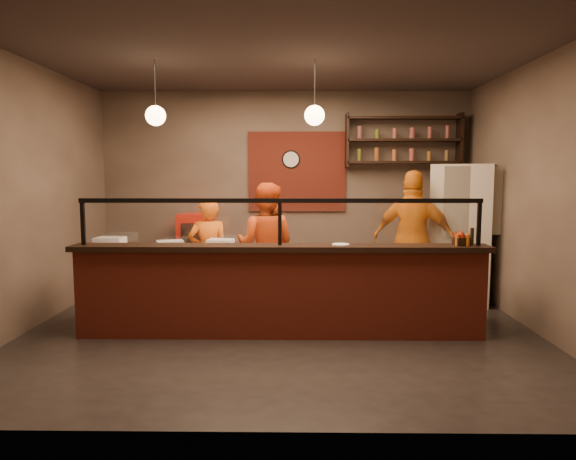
{
  "coord_description": "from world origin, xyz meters",
  "views": [
    {
      "loc": [
        0.17,
        -6.01,
        1.84
      ],
      "look_at": [
        0.08,
        0.3,
        1.17
      ],
      "focal_mm": 32.0,
      "sensor_mm": 36.0,
      "label": 1
    }
  ],
  "objects_px": {
    "fridge": "(462,234)",
    "pepper_mill": "(472,236)",
    "cook_left": "(209,254)",
    "cook_mid": "(266,245)",
    "red_cooler": "(196,252)",
    "cook_right": "(413,239)",
    "condiment_caddy": "(461,241)",
    "wall_clock": "(291,159)",
    "pizza_dough": "(310,253)"
  },
  "relations": [
    {
      "from": "fridge",
      "to": "pepper_mill",
      "type": "xyz_separation_m",
      "value": [
        -0.43,
        -1.65,
        0.16
      ]
    },
    {
      "from": "cook_left",
      "to": "cook_mid",
      "type": "height_order",
      "value": "cook_mid"
    },
    {
      "from": "fridge",
      "to": "red_cooler",
      "type": "height_order",
      "value": "fridge"
    },
    {
      "from": "cook_right",
      "to": "fridge",
      "type": "distance_m",
      "value": 0.82
    },
    {
      "from": "fridge",
      "to": "condiment_caddy",
      "type": "bearing_deg",
      "value": -85.26
    },
    {
      "from": "wall_clock",
      "to": "pepper_mill",
      "type": "distance_m",
      "value": 3.52
    },
    {
      "from": "cook_left",
      "to": "pepper_mill",
      "type": "bearing_deg",
      "value": 145.04
    },
    {
      "from": "cook_mid",
      "to": "pepper_mill",
      "type": "distance_m",
      "value": 2.75
    },
    {
      "from": "cook_right",
      "to": "red_cooler",
      "type": "xyz_separation_m",
      "value": [
        -3.26,
        1.01,
        -0.34
      ]
    },
    {
      "from": "cook_left",
      "to": "fridge",
      "type": "height_order",
      "value": "fridge"
    },
    {
      "from": "pizza_dough",
      "to": "wall_clock",
      "type": "bearing_deg",
      "value": 96.33
    },
    {
      "from": "fridge",
      "to": "condiment_caddy",
      "type": "relative_size",
      "value": 12.35
    },
    {
      "from": "fridge",
      "to": "pizza_dough",
      "type": "xyz_separation_m",
      "value": [
        -2.24,
        -1.28,
        -0.09
      ]
    },
    {
      "from": "cook_mid",
      "to": "cook_right",
      "type": "bearing_deg",
      "value": -164.55
    },
    {
      "from": "cook_mid",
      "to": "pepper_mill",
      "type": "relative_size",
      "value": 9.26
    },
    {
      "from": "cook_left",
      "to": "fridge",
      "type": "bearing_deg",
      "value": 172.77
    },
    {
      "from": "cook_right",
      "to": "fridge",
      "type": "relative_size",
      "value": 0.96
    },
    {
      "from": "pepper_mill",
      "to": "condiment_caddy",
      "type": "bearing_deg",
      "value": -149.81
    },
    {
      "from": "wall_clock",
      "to": "cook_mid",
      "type": "height_order",
      "value": "wall_clock"
    },
    {
      "from": "condiment_caddy",
      "to": "pepper_mill",
      "type": "xyz_separation_m",
      "value": [
        0.14,
        0.08,
        0.05
      ]
    },
    {
      "from": "fridge",
      "to": "pepper_mill",
      "type": "bearing_deg",
      "value": -81.54
    },
    {
      "from": "wall_clock",
      "to": "red_cooler",
      "type": "relative_size",
      "value": 0.24
    },
    {
      "from": "wall_clock",
      "to": "cook_right",
      "type": "distance_m",
      "value": 2.46
    },
    {
      "from": "cook_mid",
      "to": "cook_left",
      "type": "bearing_deg",
      "value": 21.49
    },
    {
      "from": "cook_mid",
      "to": "red_cooler",
      "type": "bearing_deg",
      "value": -29.9
    },
    {
      "from": "cook_mid",
      "to": "condiment_caddy",
      "type": "height_order",
      "value": "cook_mid"
    },
    {
      "from": "cook_right",
      "to": "pizza_dough",
      "type": "relative_size",
      "value": 4.08
    },
    {
      "from": "fridge",
      "to": "red_cooler",
      "type": "distance_m",
      "value": 4.11
    },
    {
      "from": "cook_left",
      "to": "cook_mid",
      "type": "relative_size",
      "value": 0.88
    },
    {
      "from": "red_cooler",
      "to": "cook_left",
      "type": "bearing_deg",
      "value": -69.58
    },
    {
      "from": "pepper_mill",
      "to": "wall_clock",
      "type": "bearing_deg",
      "value": 127.74
    },
    {
      "from": "cook_left",
      "to": "cook_right",
      "type": "bearing_deg",
      "value": 169.13
    },
    {
      "from": "cook_left",
      "to": "wall_clock",
      "type": "bearing_deg",
      "value": -141.34
    },
    {
      "from": "cook_left",
      "to": "cook_mid",
      "type": "bearing_deg",
      "value": 173.5
    },
    {
      "from": "fridge",
      "to": "cook_left",
      "type": "bearing_deg",
      "value": -149.28
    },
    {
      "from": "pepper_mill",
      "to": "cook_left",
      "type": "bearing_deg",
      "value": 160.1
    },
    {
      "from": "wall_clock",
      "to": "pepper_mill",
      "type": "relative_size",
      "value": 1.6
    },
    {
      "from": "cook_left",
      "to": "pepper_mill",
      "type": "relative_size",
      "value": 8.13
    },
    {
      "from": "pepper_mill",
      "to": "red_cooler",
      "type": "bearing_deg",
      "value": 146.64
    },
    {
      "from": "wall_clock",
      "to": "red_cooler",
      "type": "bearing_deg",
      "value": -168.51
    },
    {
      "from": "cook_right",
      "to": "pepper_mill",
      "type": "relative_size",
      "value": 10.17
    },
    {
      "from": "cook_left",
      "to": "fridge",
      "type": "relative_size",
      "value": 0.77
    },
    {
      "from": "red_cooler",
      "to": "condiment_caddy",
      "type": "relative_size",
      "value": 7.64
    },
    {
      "from": "cook_left",
      "to": "pepper_mill",
      "type": "xyz_separation_m",
      "value": [
        3.19,
        -1.16,
        0.39
      ]
    },
    {
      "from": "cook_mid",
      "to": "pepper_mill",
      "type": "xyz_separation_m",
      "value": [
        2.42,
        -1.27,
        0.28
      ]
    },
    {
      "from": "wall_clock",
      "to": "pizza_dough",
      "type": "height_order",
      "value": "wall_clock"
    },
    {
      "from": "wall_clock",
      "to": "fridge",
      "type": "relative_size",
      "value": 0.15
    },
    {
      "from": "fridge",
      "to": "cook_mid",
      "type": "bearing_deg",
      "value": -149.48
    },
    {
      "from": "wall_clock",
      "to": "cook_left",
      "type": "bearing_deg",
      "value": -126.27
    },
    {
      "from": "red_cooler",
      "to": "cook_right",
      "type": "bearing_deg",
      "value": -15.26
    }
  ]
}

